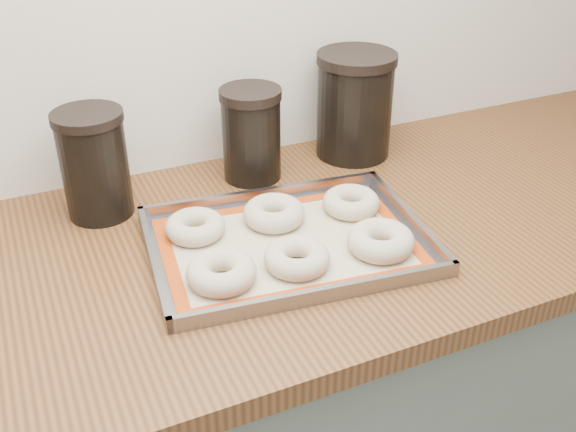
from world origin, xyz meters
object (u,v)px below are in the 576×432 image
bagel_front_mid (297,258)px  bagel_front_left (221,272)px  bagel_back_left (195,227)px  canister_left (94,164)px  bagel_back_right (351,202)px  baking_tray (288,243)px  canister_mid (251,134)px  bagel_front_right (381,241)px  canister_right (355,105)px  bagel_back_mid (274,213)px

bagel_front_mid → bagel_front_left: bearing=174.9°
bagel_front_mid → bagel_back_left: bagel_front_mid is taller
canister_left → bagel_back_right: bearing=-24.5°
canister_left → bagel_back_left: bearing=-49.5°
baking_tray → bagel_back_left: 0.16m
canister_left → canister_mid: (0.30, 0.02, -0.01)m
baking_tray → bagel_front_left: bagel_front_left is taller
bagel_back_left → bagel_back_right: bearing=-7.2°
baking_tray → canister_mid: bearing=81.3°
baking_tray → bagel_front_right: 0.16m
baking_tray → canister_right: size_ratio=2.26×
canister_right → canister_left: bearing=-176.6°
bagel_front_right → canister_left: bearing=140.7°
bagel_back_right → canister_mid: size_ratio=0.56×
bagel_back_left → bagel_back_mid: 0.14m
baking_tray → bagel_back_mid: bagel_back_mid is taller
bagel_front_mid → bagel_back_mid: bagel_back_mid is taller
bagel_front_right → bagel_back_right: (0.02, 0.14, -0.00)m
canister_left → canister_mid: size_ratio=1.07×
bagel_front_right → bagel_front_mid: bearing=174.6°
canister_right → bagel_back_right: bearing=-119.5°
bagel_front_left → canister_left: canister_left is taller
bagel_back_left → canister_mid: canister_mid is taller
bagel_front_mid → canister_left: (-0.25, 0.31, 0.08)m
canister_left → canister_mid: canister_left is taller
bagel_back_mid → canister_right: size_ratio=0.50×
canister_mid → bagel_back_right: bearing=-62.0°
bagel_front_right → bagel_front_left: bearing=174.8°
bagel_front_mid → canister_right: (0.29, 0.34, 0.09)m
bagel_front_right → canister_right: canister_right is taller
baking_tray → canister_right: canister_right is taller
baking_tray → bagel_front_mid: bagel_front_mid is taller
baking_tray → bagel_front_left: size_ratio=4.53×
bagel_back_right → canister_right: size_ratio=0.47×
bagel_front_right → canister_left: (-0.40, 0.32, 0.07)m
canister_right → bagel_back_mid: bearing=-143.3°
bagel_back_right → bagel_back_mid: bearing=172.0°
bagel_front_mid → bagel_back_right: 0.21m
bagel_back_mid → bagel_back_right: bearing=-8.0°
bagel_front_mid → bagel_front_right: bearing=-5.4°
baking_tray → bagel_back_right: bagel_back_right is taller
bagel_back_mid → canister_mid: bearing=79.9°
bagel_front_left → bagel_front_mid: bagel_front_left is taller
bagel_front_right → bagel_back_right: size_ratio=1.08×
canister_mid → canister_left: bearing=-176.4°
bagel_front_right → bagel_back_left: size_ratio=1.09×
bagel_back_right → canister_mid: 0.25m
bagel_front_left → bagel_back_mid: same height
bagel_front_mid → bagel_front_right: size_ratio=0.95×
bagel_front_mid → canister_right: bearing=49.7°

